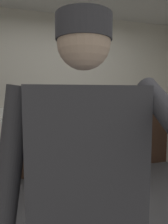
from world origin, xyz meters
TOP-DOWN VIEW (x-y plane):
  - wall_back at (0.00, 1.78)m, footprint 4.83×0.12m
  - wainscot_band_back at (0.00, 1.71)m, footprint 4.23×0.03m
  - urinal_left at (-0.80, 1.57)m, footprint 0.40×0.34m
  - urinal_middle at (-0.05, 1.57)m, footprint 0.40×0.34m
  - urinal_right at (0.70, 1.57)m, footprint 0.40×0.34m
  - privacy_divider_panel at (-0.43, 1.49)m, footprint 0.04×0.40m
  - person at (-0.37, -0.84)m, footprint 0.70×0.60m

SIDE VIEW (x-z plane):
  - wainscot_band_back at x=0.00m, z-range 0.00..1.09m
  - urinal_left at x=-0.80m, z-range 0.16..1.40m
  - urinal_middle at x=-0.05m, z-range 0.16..1.40m
  - urinal_right at x=0.70m, z-range 0.16..1.40m
  - privacy_divider_panel at x=-0.43m, z-range 0.50..1.40m
  - person at x=-0.37m, z-range 0.15..1.85m
  - wall_back at x=0.00m, z-range 0.00..2.62m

